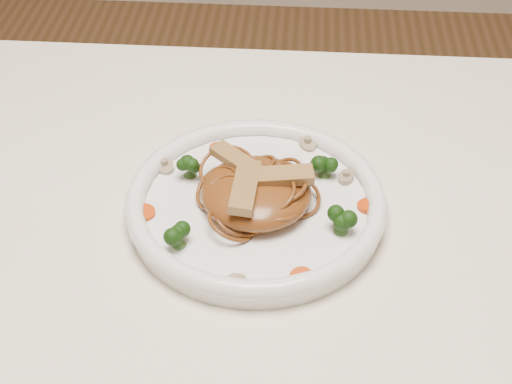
{
  "coord_description": "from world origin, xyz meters",
  "views": [
    {
      "loc": [
        0.06,
        -0.5,
        1.27
      ],
      "look_at": [
        0.02,
        0.07,
        0.78
      ],
      "focal_mm": 53.32,
      "sensor_mm": 36.0,
      "label": 1
    }
  ],
  "objects": [
    {
      "name": "table",
      "position": [
        0.0,
        0.0,
        0.65
      ],
      "size": [
        1.2,
        0.8,
        0.75
      ],
      "color": "white",
      "rests_on": "ground"
    },
    {
      "name": "plate",
      "position": [
        0.02,
        0.07,
        0.76
      ],
      "size": [
        0.34,
        0.34,
        0.02
      ],
      "primitive_type": "cylinder",
      "rotation": [
        0.0,
        0.0,
        0.37
      ],
      "color": "white",
      "rests_on": "table"
    },
    {
      "name": "noodle_mound",
      "position": [
        0.02,
        0.07,
        0.78
      ],
      "size": [
        0.14,
        0.14,
        0.04
      ],
      "primitive_type": "ellipsoid",
      "rotation": [
        0.0,
        0.0,
        -0.26
      ],
      "color": "brown",
      "rests_on": "plate"
    },
    {
      "name": "chicken_a",
      "position": [
        0.05,
        0.07,
        0.8
      ],
      "size": [
        0.07,
        0.03,
        0.01
      ],
      "primitive_type": "cube",
      "rotation": [
        0.0,
        0.0,
        0.15
      ],
      "color": "#A1814C",
      "rests_on": "noodle_mound"
    },
    {
      "name": "chicken_b",
      "position": [
        0.0,
        0.1,
        0.8
      ],
      "size": [
        0.06,
        0.05,
        0.01
      ],
      "primitive_type": "cube",
      "rotation": [
        0.0,
        0.0,
        2.43
      ],
      "color": "#A1814C",
      "rests_on": "noodle_mound"
    },
    {
      "name": "chicken_c",
      "position": [
        0.01,
        0.05,
        0.8
      ],
      "size": [
        0.03,
        0.07,
        0.01
      ],
      "primitive_type": "cube",
      "rotation": [
        0.0,
        0.0,
        4.66
      ],
      "color": "#A1814C",
      "rests_on": "noodle_mound"
    },
    {
      "name": "broccoli_0",
      "position": [
        0.09,
        0.12,
        0.78
      ],
      "size": [
        0.03,
        0.03,
        0.03
      ],
      "primitive_type": null,
      "rotation": [
        0.0,
        0.0,
        -0.09
      ],
      "color": "#173B0C",
      "rests_on": "plate"
    },
    {
      "name": "broccoli_1",
      "position": [
        -0.05,
        0.11,
        0.78
      ],
      "size": [
        0.03,
        0.03,
        0.03
      ],
      "primitive_type": null,
      "rotation": [
        0.0,
        0.0,
        -0.11
      ],
      "color": "#173B0C",
      "rests_on": "plate"
    },
    {
      "name": "broccoli_2",
      "position": [
        -0.05,
        0.01,
        0.78
      ],
      "size": [
        0.03,
        0.03,
        0.03
      ],
      "primitive_type": null,
      "rotation": [
        0.0,
        0.0,
        -0.16
      ],
      "color": "#173B0C",
      "rests_on": "plate"
    },
    {
      "name": "broccoli_3",
      "position": [
        0.11,
        0.04,
        0.78
      ],
      "size": [
        0.03,
        0.03,
        0.03
      ],
      "primitive_type": null,
      "rotation": [
        0.0,
        0.0,
        -0.37
      ],
      "color": "#173B0C",
      "rests_on": "plate"
    },
    {
      "name": "carrot_0",
      "position": [
        0.09,
        0.14,
        0.77
      ],
      "size": [
        0.02,
        0.02,
        0.0
      ],
      "primitive_type": "cylinder",
      "rotation": [
        0.0,
        0.0,
        -0.04
      ],
      "color": "#DA4707",
      "rests_on": "plate"
    },
    {
      "name": "carrot_1",
      "position": [
        -0.09,
        0.05,
        0.77
      ],
      "size": [
        0.03,
        0.03,
        0.0
      ],
      "primitive_type": "cylinder",
      "rotation": [
        0.0,
        0.0,
        -0.42
      ],
      "color": "#DA4707",
      "rests_on": "plate"
    },
    {
      "name": "carrot_2",
      "position": [
        0.13,
        0.07,
        0.77
      ],
      "size": [
        0.02,
        0.02,
        0.0
      ],
      "primitive_type": "cylinder",
      "rotation": [
        0.0,
        0.0,
        0.05
      ],
      "color": "#DA4707",
      "rests_on": "plate"
    },
    {
      "name": "carrot_3",
      "position": [
        -0.02,
        0.15,
        0.77
      ],
      "size": [
        0.03,
        0.03,
        0.0
      ],
      "primitive_type": "cylinder",
      "rotation": [
        0.0,
        0.0,
        0.42
      ],
      "color": "#DA4707",
      "rests_on": "plate"
    },
    {
      "name": "carrot_4",
      "position": [
        0.07,
        -0.03,
        0.77
      ],
      "size": [
        0.02,
        0.02,
        0.0
      ],
      "primitive_type": "cylinder",
      "rotation": [
        0.0,
        0.0,
        0.03
      ],
      "color": "#DA4707",
      "rests_on": "plate"
    },
    {
      "name": "mushroom_0",
      "position": [
        0.01,
        -0.04,
        0.77
      ],
      "size": [
        0.03,
        0.03,
        0.01
      ],
      "primitive_type": "cylinder",
      "rotation": [
        0.0,
        0.0,
        0.34
      ],
      "color": "tan",
      "rests_on": "plate"
    },
    {
      "name": "mushroom_1",
      "position": [
        0.11,
        0.11,
        0.77
      ],
      "size": [
        0.03,
        0.03,
        0.01
      ],
      "primitive_type": "cylinder",
      "rotation": [
        0.0,
        0.0,
        1.24
      ],
      "color": "tan",
      "rests_on": "plate"
    },
    {
      "name": "mushroom_2",
      "position": [
        -0.08,
        0.12,
        0.77
      ],
      "size": [
        0.04,
        0.04,
        0.01
      ],
      "primitive_type": "cylinder",
      "rotation": [
        0.0,
        0.0,
        -0.93
      ],
      "color": "tan",
      "rests_on": "plate"
    },
    {
      "name": "mushroom_3",
      "position": [
        0.07,
        0.17,
        0.77
      ],
      "size": [
        0.03,
        0.03,
        0.01
      ],
      "primitive_type": "cylinder",
      "rotation": [
        0.0,
        0.0,
        1.96
      ],
      "color": "tan",
      "rests_on": "plate"
    }
  ]
}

